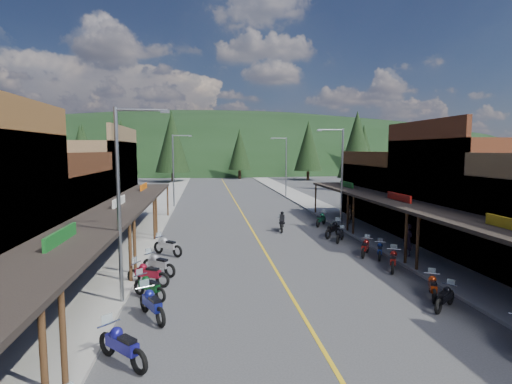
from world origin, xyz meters
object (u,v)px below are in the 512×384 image
object	(u,v)px
shop_west_3	(79,185)
pine_5	(359,143)
pine_7	(83,146)
streetlight_3	(285,164)
pedestrian_east_b	(349,214)
streetlight_1	(175,167)
bike_west_8	(168,245)
bike_east_9	(340,234)
pine_10	(122,147)
bike_east_7	(380,250)
bike_west_4	(152,303)
shop_east_3	(400,193)
bike_east_10	(333,228)
bike_east_6	(393,259)
rider_on_bike	(282,223)
bike_west_7	(159,263)
pedestrian_east_a	(408,240)
bike_east_11	(321,218)
shop_west_2	(28,216)
bike_west_6	(148,273)
pine_0	(19,149)
streetlight_2	(340,174)
pine_2	(172,142)
pine_11	(357,145)
bike_west_3	(122,344)
pine_1	(112,146)
pine_4	(308,146)
shop_east_2	(472,193)
pine_3	(240,149)
bike_east_8	(365,246)
bike_east_5	(433,286)
bike_west_5	(149,286)
bike_east_4	(445,296)
pine_8	(81,152)
streetlight_0	(122,197)
pine_9	(363,150)

from	to	relation	value
shop_west_3	pine_5	bearing A→B (deg)	51.79
pine_7	streetlight_3	bearing A→B (deg)	-49.74
pedestrian_east_b	streetlight_1	bearing A→B (deg)	-62.96
bike_west_8	bike_east_9	bearing A→B (deg)	-38.50
bike_west_8	pedestrian_east_b	bearing A→B (deg)	-19.49
pine_10	bike_east_7	size ratio (longest dim) A/B	6.25
bike_west_4	pine_7	bearing A→B (deg)	79.26
shop_east_3	bike_east_10	world-z (taller)	shop_east_3
bike_west_8	bike_east_6	xyz separation A→B (m)	(12.08, -4.56, -0.04)
bike_east_6	rider_on_bike	size ratio (longest dim) A/B	0.96
bike_west_7	pedestrian_east_a	size ratio (longest dim) A/B	1.16
streetlight_3	bike_east_7	distance (m)	30.89
bike_east_10	bike_east_11	distance (m)	4.35
shop_west_2	bike_west_6	bearing A→B (deg)	-36.48
pine_0	bike_east_9	xyz separation A→B (m)	(45.54, -58.30, -5.95)
streetlight_2	pine_2	xyz separation A→B (m)	(-16.95, 50.00, 3.53)
streetlight_3	pine_0	xyz separation A→B (m)	(-46.95, 32.00, 2.02)
bike_east_10	pine_11	bearing A→B (deg)	109.83
pine_7	bike_west_3	world-z (taller)	pine_7
pine_1	bike_west_6	xyz separation A→B (m)	(17.64, -73.76, -6.61)
bike_east_11	pedestrian_east_b	xyz separation A→B (m)	(2.47, 0.07, 0.31)
shop_west_2	pine_4	xyz separation A→B (m)	(31.75, 58.30, 4.70)
bike_west_7	streetlight_1	bearing A→B (deg)	42.65
streetlight_1	rider_on_bike	xyz separation A→B (m)	(9.18, -14.17, -3.81)
bike_east_11	bike_east_10	bearing A→B (deg)	-60.81
shop_east_2	pine_7	size ratio (longest dim) A/B	0.87
bike_west_7	pine_7	bearing A→B (deg)	58.87
pine_0	pine_3	xyz separation A→B (m)	(44.00, 4.00, 0.00)
rider_on_bike	pedestrian_east_a	distance (m)	10.43
bike_west_7	pine_4	bearing A→B (deg)	19.37
shop_east_2	bike_west_8	world-z (taller)	shop_east_2
pine_3	shop_east_3	bearing A→B (deg)	-79.89
bike_east_8	bike_east_9	xyz separation A→B (m)	(-0.30, 3.64, -0.04)
bike_east_11	bike_east_5	bearing A→B (deg)	-55.78
shop_east_2	pine_1	world-z (taller)	pine_1
shop_west_2	bike_west_5	size ratio (longest dim) A/B	5.41
pine_1	bike_east_7	xyz separation A→B (m)	(30.44, -70.63, -6.71)
bike_east_10	rider_on_bike	xyz separation A→B (m)	(-3.33, 2.56, -0.01)
streetlight_1	pine_7	xyz separation A→B (m)	(-25.05, 54.00, 2.78)
bike_east_4	bike_east_9	xyz separation A→B (m)	(-0.21, 11.84, -0.00)
pine_8	bike_east_11	xyz separation A→B (m)	(27.93, -30.40, -5.34)
streetlight_1	bike_west_8	bearing A→B (deg)	-87.17
pine_0	bike_east_7	bearing A→B (deg)	-53.44
shop_east_3	pine_8	distance (m)	45.98
shop_west_2	streetlight_0	world-z (taller)	streetlight_0
bike_west_4	pedestrian_east_a	bearing A→B (deg)	-1.79
pine_2	pine_8	size ratio (longest dim) A/B	1.40
pine_9	bike_west_3	size ratio (longest dim) A/B	4.70
streetlight_1	bike_west_7	distance (m)	24.51
streetlight_2	pine_9	distance (m)	40.78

